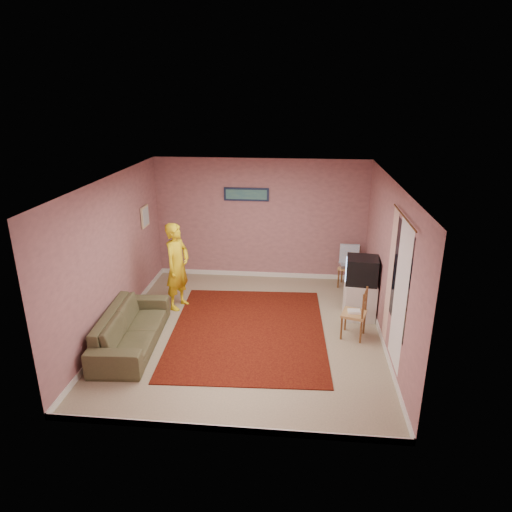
# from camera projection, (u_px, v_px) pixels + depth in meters

# --- Properties ---
(ground) EXTENTS (5.00, 5.00, 0.00)m
(ground) POSITION_uv_depth(u_px,v_px,m) (247.00, 331.00, 7.83)
(ground) COLOR tan
(ground) RESTS_ON ground
(wall_back) EXTENTS (4.50, 0.02, 2.60)m
(wall_back) POSITION_uv_depth(u_px,v_px,m) (261.00, 220.00, 9.73)
(wall_back) COLOR #B07376
(wall_back) RESTS_ON ground
(wall_front) EXTENTS (4.50, 0.02, 2.60)m
(wall_front) POSITION_uv_depth(u_px,v_px,m) (220.00, 338.00, 5.05)
(wall_front) COLOR #B07376
(wall_front) RESTS_ON ground
(wall_left) EXTENTS (0.02, 5.00, 2.60)m
(wall_left) POSITION_uv_depth(u_px,v_px,m) (113.00, 255.00, 7.60)
(wall_left) COLOR #B07376
(wall_left) RESTS_ON ground
(wall_right) EXTENTS (0.02, 5.00, 2.60)m
(wall_right) POSITION_uv_depth(u_px,v_px,m) (389.00, 265.00, 7.18)
(wall_right) COLOR #B07376
(wall_right) RESTS_ON ground
(ceiling) EXTENTS (4.50, 5.00, 0.02)m
(ceiling) POSITION_uv_depth(u_px,v_px,m) (246.00, 180.00, 6.95)
(ceiling) COLOR silver
(ceiling) RESTS_ON wall_back
(baseboard_back) EXTENTS (4.50, 0.02, 0.10)m
(baseboard_back) POSITION_uv_depth(u_px,v_px,m) (260.00, 274.00, 10.14)
(baseboard_back) COLOR white
(baseboard_back) RESTS_ON ground
(baseboard_front) EXTENTS (4.50, 0.02, 0.10)m
(baseboard_front) POSITION_uv_depth(u_px,v_px,m) (223.00, 429.00, 5.48)
(baseboard_front) COLOR white
(baseboard_front) RESTS_ON ground
(baseboard_left) EXTENTS (0.02, 5.00, 0.10)m
(baseboard_left) POSITION_uv_depth(u_px,v_px,m) (121.00, 322.00, 8.02)
(baseboard_left) COLOR white
(baseboard_left) RESTS_ON ground
(baseboard_right) EXTENTS (0.02, 5.00, 0.10)m
(baseboard_right) POSITION_uv_depth(u_px,v_px,m) (381.00, 335.00, 7.60)
(baseboard_right) COLOR white
(baseboard_right) RESTS_ON ground
(window) EXTENTS (0.01, 1.10, 1.50)m
(window) POSITION_uv_depth(u_px,v_px,m) (401.00, 278.00, 6.28)
(window) COLOR black
(window) RESTS_ON wall_right
(curtain_sheer) EXTENTS (0.01, 0.75, 2.10)m
(curtain_sheer) POSITION_uv_depth(u_px,v_px,m) (400.00, 296.00, 6.21)
(curtain_sheer) COLOR white
(curtain_sheer) RESTS_ON wall_right
(curtain_floral) EXTENTS (0.01, 0.35, 2.10)m
(curtain_floral) POSITION_uv_depth(u_px,v_px,m) (390.00, 276.00, 6.87)
(curtain_floral) COLOR white
(curtain_floral) RESTS_ON wall_right
(curtain_rod) EXTENTS (0.02, 1.40, 0.02)m
(curtain_rod) POSITION_uv_depth(u_px,v_px,m) (404.00, 217.00, 5.99)
(curtain_rod) COLOR brown
(curtain_rod) RESTS_ON wall_right
(picture_back) EXTENTS (0.95, 0.04, 0.28)m
(picture_back) POSITION_uv_depth(u_px,v_px,m) (246.00, 194.00, 9.54)
(picture_back) COLOR #151E39
(picture_back) RESTS_ON wall_back
(picture_left) EXTENTS (0.04, 0.38, 0.42)m
(picture_left) POSITION_uv_depth(u_px,v_px,m) (145.00, 216.00, 9.01)
(picture_left) COLOR beige
(picture_left) RESTS_ON wall_left
(area_rug) EXTENTS (2.73, 3.34, 0.02)m
(area_rug) POSITION_uv_depth(u_px,v_px,m) (248.00, 330.00, 7.83)
(area_rug) COLOR #320506
(area_rug) RESTS_ON ground
(tv_cabinet) EXTENTS (0.54, 0.49, 0.69)m
(tv_cabinet) POSITION_uv_depth(u_px,v_px,m) (359.00, 300.00, 8.19)
(tv_cabinet) COLOR silver
(tv_cabinet) RESTS_ON ground
(crt_tv) EXTENTS (0.60, 0.54, 0.47)m
(crt_tv) POSITION_uv_depth(u_px,v_px,m) (362.00, 270.00, 8.00)
(crt_tv) COLOR black
(crt_tv) RESTS_ON tv_cabinet
(chair_a) EXTENTS (0.49, 0.47, 0.47)m
(chair_a) POSITION_uv_depth(u_px,v_px,m) (349.00, 263.00, 9.46)
(chair_a) COLOR tan
(chair_a) RESTS_ON ground
(dvd_player) EXTENTS (0.43, 0.34, 0.07)m
(dvd_player) POSITION_uv_depth(u_px,v_px,m) (349.00, 265.00, 9.48)
(dvd_player) COLOR #B9B9BE
(dvd_player) RESTS_ON chair_a
(blue_throw) EXTENTS (0.40, 0.05, 0.42)m
(blue_throw) POSITION_uv_depth(u_px,v_px,m) (349.00, 254.00, 9.48)
(blue_throw) COLOR #93C3F1
(blue_throw) RESTS_ON chair_a
(chair_b) EXTENTS (0.47, 0.48, 0.47)m
(chair_b) POSITION_uv_depth(u_px,v_px,m) (354.00, 308.00, 7.48)
(chair_b) COLOR tan
(chair_b) RESTS_ON ground
(game_console) EXTENTS (0.21, 0.16, 0.04)m
(game_console) POSITION_uv_depth(u_px,v_px,m) (354.00, 311.00, 7.50)
(game_console) COLOR white
(game_console) RESTS_ON chair_b
(sofa) EXTENTS (0.95, 2.11, 0.60)m
(sofa) POSITION_uv_depth(u_px,v_px,m) (131.00, 328.00, 7.31)
(sofa) COLOR #4D4B2E
(sofa) RESTS_ON ground
(person) EXTENTS (0.57, 0.70, 1.65)m
(person) POSITION_uv_depth(u_px,v_px,m) (177.00, 266.00, 8.45)
(person) COLOR yellow
(person) RESTS_ON ground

